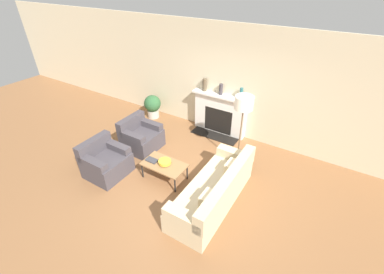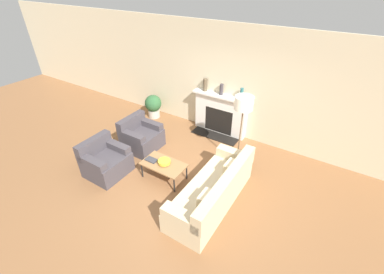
# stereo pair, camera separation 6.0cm
# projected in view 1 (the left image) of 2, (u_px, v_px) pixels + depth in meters

# --- Properties ---
(ground_plane) EXTENTS (18.00, 18.00, 0.00)m
(ground_plane) POSITION_uv_depth(u_px,v_px,m) (177.00, 181.00, 5.61)
(ground_plane) COLOR brown
(wall_back) EXTENTS (18.00, 0.06, 2.90)m
(wall_back) POSITION_uv_depth(u_px,v_px,m) (230.00, 83.00, 6.58)
(wall_back) COLOR beige
(wall_back) RESTS_ON ground_plane
(fireplace) EXTENTS (1.59, 0.59, 1.13)m
(fireplace) POSITION_uv_depth(u_px,v_px,m) (220.00, 114.00, 7.04)
(fireplace) COLOR silver
(fireplace) RESTS_ON ground_plane
(couch) EXTENTS (0.82, 2.21, 0.81)m
(couch) POSITION_uv_depth(u_px,v_px,m) (215.00, 191.00, 4.95)
(couch) COLOR #CCB78E
(couch) RESTS_ON ground_plane
(armchair_near) EXTENTS (0.82, 0.86, 0.81)m
(armchair_near) POSITION_uv_depth(u_px,v_px,m) (106.00, 162.00, 5.69)
(armchair_near) COLOR #423D42
(armchair_near) RESTS_ON ground_plane
(armchair_far) EXTENTS (0.82, 0.86, 0.81)m
(armchair_far) POSITION_uv_depth(u_px,v_px,m) (141.00, 137.00, 6.53)
(armchair_far) COLOR #423D42
(armchair_far) RESTS_ON ground_plane
(coffee_table) EXTENTS (0.95, 0.54, 0.40)m
(coffee_table) POSITION_uv_depth(u_px,v_px,m) (164.00, 165.00, 5.51)
(coffee_table) COLOR olive
(coffee_table) RESTS_ON ground_plane
(bowl) EXTENTS (0.28, 0.28, 0.08)m
(bowl) POSITION_uv_depth(u_px,v_px,m) (165.00, 162.00, 5.47)
(bowl) COLOR gold
(bowl) RESTS_ON coffee_table
(book) EXTENTS (0.27, 0.16, 0.02)m
(book) POSITION_uv_depth(u_px,v_px,m) (152.00, 160.00, 5.59)
(book) COLOR #38383D
(book) RESTS_ON coffee_table
(floor_lamp) EXTENTS (0.40, 0.40, 1.74)m
(floor_lamp) POSITION_uv_depth(u_px,v_px,m) (244.00, 107.00, 5.32)
(floor_lamp) COLOR brown
(floor_lamp) RESTS_ON ground_plane
(mantel_vase_left) EXTENTS (0.12, 0.12, 0.34)m
(mantel_vase_left) POSITION_uv_depth(u_px,v_px,m) (205.00, 85.00, 6.86)
(mantel_vase_left) COLOR brown
(mantel_vase_left) RESTS_ON fireplace
(mantel_vase_center_left) EXTENTS (0.10, 0.10, 0.29)m
(mantel_vase_center_left) POSITION_uv_depth(u_px,v_px,m) (221.00, 89.00, 6.66)
(mantel_vase_center_left) COLOR #3D383D
(mantel_vase_center_left) RESTS_ON fireplace
(mantel_vase_center_right) EXTENTS (0.08, 0.08, 0.30)m
(mantel_vase_center_right) POSITION_uv_depth(u_px,v_px,m) (241.00, 94.00, 6.41)
(mantel_vase_center_right) COLOR #28666B
(mantel_vase_center_right) RESTS_ON fireplace
(potted_plant) EXTENTS (0.51, 0.51, 0.72)m
(potted_plant) POSITION_uv_depth(u_px,v_px,m) (153.00, 105.00, 7.86)
(potted_plant) COLOR #B2A899
(potted_plant) RESTS_ON ground_plane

